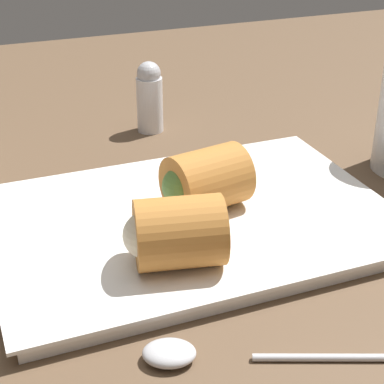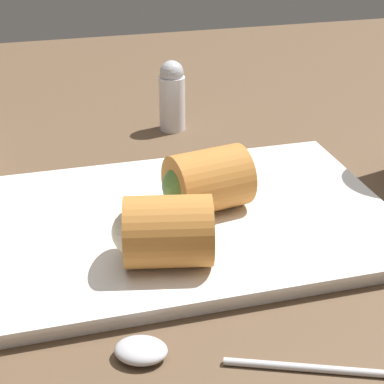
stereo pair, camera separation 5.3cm
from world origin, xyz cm
name	(u,v)px [view 2 (the right image)]	position (x,y,z in cm)	size (l,w,h in cm)	color
table_surface	(204,243)	(0.00, 0.00, 1.00)	(180.00, 140.00, 2.00)	brown
serving_plate	(192,222)	(-0.84, 0.87, 2.76)	(34.01, 23.84, 1.50)	white
roll_front_left	(162,231)	(-4.87, -5.58, 6.19)	(7.85, 6.61, 5.38)	#B77533
roll_front_right	(204,182)	(0.35, 1.47, 6.19)	(7.80, 6.45, 5.38)	#B77533
spoon	(177,354)	(-6.01, -14.59, 2.53)	(18.04, 8.43, 1.20)	silver
salt_shaker	(172,96)	(2.99, 23.80, 6.14)	(3.03, 3.03, 8.25)	silver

